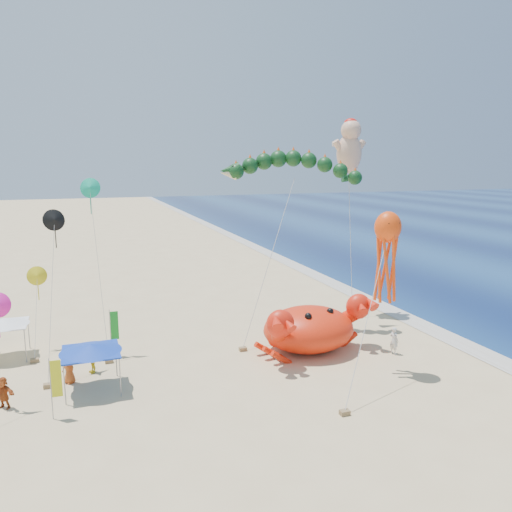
{
  "coord_description": "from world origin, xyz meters",
  "views": [
    {
      "loc": [
        -12.88,
        -28.44,
        12.57
      ],
      "look_at": [
        -2.0,
        2.0,
        6.5
      ],
      "focal_mm": 35.0,
      "sensor_mm": 36.0,
      "label": 1
    }
  ],
  "objects_px": {
    "canopy_blue": "(91,348)",
    "dragon_kite": "(293,171)",
    "canopy_white": "(4,322)",
    "octopus_kite": "(387,250)",
    "cherub_kite": "(350,146)",
    "crab_inflatable": "(310,327)"
  },
  "relations": [
    {
      "from": "canopy_blue",
      "to": "dragon_kite",
      "type": "bearing_deg",
      "value": 23.38
    },
    {
      "from": "canopy_blue",
      "to": "canopy_white",
      "type": "relative_size",
      "value": 1.1
    },
    {
      "from": "octopus_kite",
      "to": "canopy_white",
      "type": "distance_m",
      "value": 24.58
    },
    {
      "from": "cherub_kite",
      "to": "octopus_kite",
      "type": "distance_m",
      "value": 14.13
    },
    {
      "from": "cherub_kite",
      "to": "octopus_kite",
      "type": "xyz_separation_m",
      "value": [
        -4.2,
        -11.91,
        -6.35
      ]
    },
    {
      "from": "crab_inflatable",
      "to": "dragon_kite",
      "type": "distance_m",
      "value": 11.57
    },
    {
      "from": "crab_inflatable",
      "to": "octopus_kite",
      "type": "height_order",
      "value": "octopus_kite"
    },
    {
      "from": "cherub_kite",
      "to": "canopy_blue",
      "type": "bearing_deg",
      "value": -157.51
    },
    {
      "from": "cherub_kite",
      "to": "canopy_blue",
      "type": "relative_size",
      "value": 4.77
    },
    {
      "from": "canopy_white",
      "to": "crab_inflatable",
      "type": "bearing_deg",
      "value": -16.07
    },
    {
      "from": "cherub_kite",
      "to": "canopy_blue",
      "type": "height_order",
      "value": "cherub_kite"
    },
    {
      "from": "canopy_blue",
      "to": "octopus_kite",
      "type": "bearing_deg",
      "value": -10.96
    },
    {
      "from": "crab_inflatable",
      "to": "octopus_kite",
      "type": "xyz_separation_m",
      "value": [
        2.71,
        -4.48,
        5.87
      ]
    },
    {
      "from": "cherub_kite",
      "to": "canopy_blue",
      "type": "distance_m",
      "value": 25.37
    },
    {
      "from": "dragon_kite",
      "to": "crab_inflatable",
      "type": "bearing_deg",
      "value": -100.04
    },
    {
      "from": "crab_inflatable",
      "to": "octopus_kite",
      "type": "bearing_deg",
      "value": -58.87
    },
    {
      "from": "octopus_kite",
      "to": "crab_inflatable",
      "type": "bearing_deg",
      "value": 121.13
    },
    {
      "from": "crab_inflatable",
      "to": "canopy_blue",
      "type": "xyz_separation_m",
      "value": [
        -14.02,
        -1.24,
        0.8
      ]
    },
    {
      "from": "canopy_blue",
      "to": "crab_inflatable",
      "type": "bearing_deg",
      "value": 5.06
    },
    {
      "from": "canopy_white",
      "to": "cherub_kite",
      "type": "bearing_deg",
      "value": 4.17
    },
    {
      "from": "crab_inflatable",
      "to": "canopy_blue",
      "type": "bearing_deg",
      "value": -174.94
    },
    {
      "from": "crab_inflatable",
      "to": "canopy_white",
      "type": "height_order",
      "value": "crab_inflatable"
    }
  ]
}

